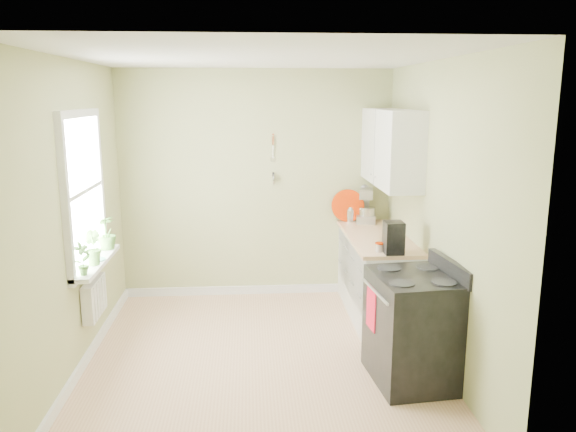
{
  "coord_description": "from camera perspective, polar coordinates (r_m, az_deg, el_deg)",
  "views": [
    {
      "loc": [
        -0.09,
        -4.8,
        2.38
      ],
      "look_at": [
        0.29,
        0.55,
        1.24
      ],
      "focal_mm": 35.0,
      "sensor_mm": 36.0,
      "label": 1
    }
  ],
  "objects": [
    {
      "name": "coffee_maker",
      "position": [
        5.44,
        10.65,
        -2.25
      ],
      "size": [
        0.18,
        0.2,
        0.31
      ],
      "color": "black",
      "rests_on": "countertop"
    },
    {
      "name": "floor",
      "position": [
        5.36,
        -2.74,
        -14.45
      ],
      "size": [
        3.2,
        3.6,
        0.02
      ],
      "primitive_type": "cube",
      "color": "tan",
      "rests_on": "ground"
    },
    {
      "name": "base_cabinets",
      "position": [
        6.27,
        9.02,
        -6.19
      ],
      "size": [
        0.6,
        1.6,
        0.87
      ],
      "primitive_type": "cube",
      "color": "white",
      "rests_on": "floor"
    },
    {
      "name": "plant_b",
      "position": [
        5.32,
        -19.29,
        -3.04
      ],
      "size": [
        0.22,
        0.22,
        0.32
      ],
      "primitive_type": "imported",
      "rotation": [
        0.0,
        0.0,
        2.41
      ],
      "color": "#4C8233",
      "rests_on": "window_sill"
    },
    {
      "name": "wall_utensils",
      "position": [
        6.64,
        -1.52,
        4.97
      ],
      "size": [
        0.02,
        0.14,
        0.58
      ],
      "color": "beige",
      "rests_on": "wall_back"
    },
    {
      "name": "radiator",
      "position": [
        5.56,
        -19.09,
        -7.87
      ],
      "size": [
        0.12,
        0.5,
        0.35
      ],
      "primitive_type": "cube",
      "color": "white",
      "rests_on": "wall_left"
    },
    {
      "name": "stand_mixer",
      "position": [
        6.78,
        7.9,
        1.03
      ],
      "size": [
        0.29,
        0.4,
        0.45
      ],
      "color": "#B2B2B7",
      "rests_on": "countertop"
    },
    {
      "name": "wall_right",
      "position": [
        5.2,
        15.15,
        0.17
      ],
      "size": [
        0.02,
        3.6,
        2.7
      ],
      "primitive_type": "cube",
      "color": "#B8BB7F",
      "rests_on": "floor"
    },
    {
      "name": "plant_a",
      "position": [
        5.04,
        -20.18,
        -4.09
      ],
      "size": [
        0.18,
        0.19,
        0.29
      ],
      "primitive_type": "imported",
      "rotation": [
        0.0,
        0.0,
        0.93
      ],
      "color": "#4C8233",
      "rests_on": "window_sill"
    },
    {
      "name": "countertop",
      "position": [
        6.15,
        9.07,
        -2.16
      ],
      "size": [
        0.64,
        1.6,
        0.04
      ],
      "primitive_type": "cube",
      "color": "beige",
      "rests_on": "base_cabinets"
    },
    {
      "name": "window_sill",
      "position": [
        5.5,
        -18.89,
        -4.46
      ],
      "size": [
        0.18,
        1.14,
        0.04
      ],
      "primitive_type": "cube",
      "color": "white",
      "rests_on": "wall_left"
    },
    {
      "name": "wall_back",
      "position": [
        6.69,
        -3.23,
        3.15
      ],
      "size": [
        3.2,
        0.02,
        2.7
      ],
      "primitive_type": "cube",
      "color": "#B8BB7F",
      "rests_on": "floor"
    },
    {
      "name": "ceiling",
      "position": [
        4.81,
        -3.07,
        15.95
      ],
      "size": [
        3.2,
        3.6,
        0.02
      ],
      "primitive_type": "cube",
      "color": "white",
      "rests_on": "wall_back"
    },
    {
      "name": "kettle",
      "position": [
        6.77,
        6.35,
        0.18
      ],
      "size": [
        0.17,
        0.1,
        0.18
      ],
      "color": "silver",
      "rests_on": "countertop"
    },
    {
      "name": "stove",
      "position": [
        4.94,
        12.62,
        -10.98
      ],
      "size": [
        0.74,
        0.83,
        1.06
      ],
      "color": "black",
      "rests_on": "floor"
    },
    {
      "name": "red_tray",
      "position": [
        6.75,
        6.09,
        1.07
      ],
      "size": [
        0.39,
        0.14,
        0.39
      ],
      "primitive_type": "cylinder",
      "rotation": [
        1.45,
        0.0,
        -0.2
      ],
      "color": "#AF2400",
      "rests_on": "countertop"
    },
    {
      "name": "wall_left",
      "position": [
        5.14,
        -21.15,
        -0.35
      ],
      "size": [
        0.02,
        3.6,
        2.7
      ],
      "primitive_type": "cube",
      "color": "#B8BB7F",
      "rests_on": "floor"
    },
    {
      "name": "upper_cabinets",
      "position": [
        6.11,
        10.39,
        6.86
      ],
      "size": [
        0.35,
        1.4,
        0.8
      ],
      "primitive_type": "cube",
      "color": "white",
      "rests_on": "wall_right"
    },
    {
      "name": "window",
      "position": [
        5.38,
        -20.12,
        2.41
      ],
      "size": [
        0.06,
        1.14,
        1.44
      ],
      "color": "white",
      "rests_on": "wall_left"
    },
    {
      "name": "plant_c",
      "position": [
        5.81,
        -17.98,
        -1.63
      ],
      "size": [
        0.26,
        0.26,
        0.33
      ],
      "primitive_type": "imported",
      "rotation": [
        0.0,
        0.0,
        3.96
      ],
      "color": "#4C8233",
      "rests_on": "window_sill"
    },
    {
      "name": "jar",
      "position": [
        5.5,
        9.26,
        -3.13
      ],
      "size": [
        0.08,
        0.08,
        0.09
      ],
      "color": "#AA9888",
      "rests_on": "countertop"
    }
  ]
}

